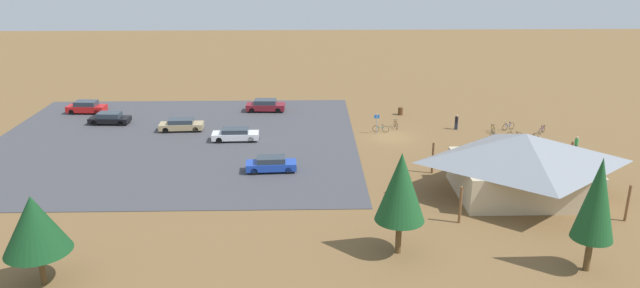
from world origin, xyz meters
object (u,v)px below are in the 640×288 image
at_px(bicycle_purple_yard_left, 542,130).
at_px(car_maroon_inner_stall, 265,105).
at_px(pine_far_east, 34,224).
at_px(car_red_far_end, 87,107).
at_px(trash_bin, 400,111).
at_px(bicycle_silver_near_porch, 493,136).
at_px(bicycle_orange_yard_right, 396,125).
at_px(car_blue_back_corner, 271,164).
at_px(bicycle_white_front_row, 507,140).
at_px(bicycle_red_edge_north, 515,135).
at_px(pine_west, 597,199).
at_px(visitor_near_lot, 576,144).
at_px(car_black_front_row, 110,118).
at_px(bicycle_teal_yard_front, 381,129).
at_px(lot_sign, 377,121).
at_px(bicycle_black_edge_south, 536,139).
at_px(bicycle_yellow_yard_center, 493,129).
at_px(car_white_aisle_side, 235,134).
at_px(pine_far_west, 401,187).
at_px(car_tan_mid_lot, 181,125).
at_px(visitor_crossing_yard, 456,122).
at_px(bike_pavilion, 523,161).

relative_size(bicycle_purple_yard_left, car_maroon_inner_stall, 0.29).
xyz_separation_m(pine_far_east, car_red_far_end, (10.36, -37.96, -3.21)).
distance_m(trash_bin, car_red_far_end, 37.63).
relative_size(trash_bin, bicycle_silver_near_porch, 0.50).
height_order(bicycle_orange_yard_right, car_blue_back_corner, car_blue_back_corner).
xyz_separation_m(bicycle_white_front_row, car_maroon_inner_stall, (25.42, -12.78, 0.41)).
bearing_deg(bicycle_red_edge_north, bicycle_white_front_row, 51.88).
bearing_deg(bicycle_silver_near_porch, pine_west, 85.94).
xyz_separation_m(car_red_far_end, visitor_near_lot, (-52.66, 15.45, 0.12)).
distance_m(trash_bin, bicycle_purple_yard_left, 16.06).
bearing_deg(car_black_front_row, visitor_near_lot, 167.38).
bearing_deg(bicycle_teal_yard_front, car_blue_back_corner, 45.61).
bearing_deg(car_blue_back_corner, lot_sign, -134.36).
bearing_deg(car_red_far_end, bicycle_teal_yard_front, 166.52).
bearing_deg(bicycle_silver_near_porch, visitor_near_lot, 148.49).
relative_size(bicycle_black_edge_south, car_maroon_inner_stall, 0.36).
distance_m(bicycle_yellow_yard_center, car_red_far_end, 47.36).
height_order(bicycle_silver_near_porch, car_red_far_end, car_red_far_end).
height_order(bicycle_silver_near_porch, car_white_aisle_side, car_white_aisle_side).
xyz_separation_m(bicycle_white_front_row, bicycle_silver_near_porch, (1.07, -1.28, 0.02)).
height_order(pine_far_east, bicycle_orange_yard_right, pine_far_east).
bearing_deg(bicycle_silver_near_porch, pine_far_west, 60.26).
xyz_separation_m(lot_sign, pine_west, (-10.04, 28.43, 3.46)).
height_order(pine_far_west, bicycle_yellow_yard_center, pine_far_west).
bearing_deg(bicycle_purple_yard_left, pine_far_west, 52.82).
height_order(bicycle_red_edge_north, car_white_aisle_side, car_white_aisle_side).
relative_size(lot_sign, visitor_near_lot, 1.29).
bearing_deg(pine_west, bicycle_purple_yard_left, -105.53).
distance_m(trash_bin, bicycle_teal_yard_front, 7.42).
relative_size(bicycle_purple_yard_left, car_tan_mid_lot, 0.29).
bearing_deg(car_red_far_end, bicycle_purple_yard_left, 169.94).
bearing_deg(trash_bin, bicycle_red_edge_north, 139.04).
relative_size(car_tan_mid_lot, visitor_crossing_yard, 2.83).
relative_size(pine_far_west, bicycle_white_front_row, 4.28).
distance_m(bicycle_yellow_yard_center, car_tan_mid_lot, 33.82).
relative_size(pine_far_east, pine_far_west, 0.82).
distance_m(bicycle_white_front_row, car_maroon_inner_stall, 28.46).
distance_m(car_white_aisle_side, visitor_near_lot, 33.95).
distance_m(pine_west, car_tan_mid_lot, 43.34).
height_order(pine_far_west, car_tan_mid_lot, pine_far_west).
xyz_separation_m(bike_pavilion, car_maroon_inner_stall, (22.32, -25.66, -2.18)).
height_order(trash_bin, bicycle_red_edge_north, trash_bin).
height_order(bicycle_red_edge_north, visitor_near_lot, visitor_near_lot).
bearing_deg(car_maroon_inner_stall, pine_west, 120.99).
height_order(trash_bin, car_maroon_inner_stall, car_maroon_inner_stall).
bearing_deg(lot_sign, bicycle_black_edge_south, 167.57).
distance_m(bicycle_white_front_row, bicycle_yellow_yard_center, 3.75).
relative_size(bicycle_silver_near_porch, car_white_aisle_side, 0.38).
height_order(bicycle_orange_yard_right, visitor_crossing_yard, visitor_crossing_yard).
bearing_deg(car_red_far_end, lot_sign, 165.48).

